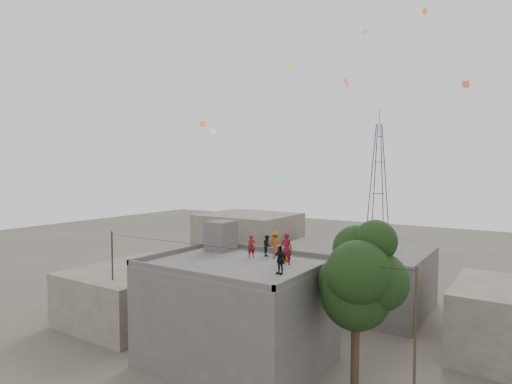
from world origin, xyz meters
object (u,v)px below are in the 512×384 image
tree (360,278)px  transmission_tower (378,187)px  person_red_adult (286,249)px  stair_head_box (221,236)px  person_dark_adult (280,260)px

tree → transmission_tower: transmission_tower is taller
tree → person_red_adult: tree is taller
transmission_tower → tree: bearing=-73.9°
stair_head_box → person_red_adult: 6.03m
tree → transmission_tower: bearing=106.1°
stair_head_box → person_dark_adult: 7.63m
tree → person_red_adult: size_ratio=4.93×
stair_head_box → person_dark_adult: (6.73, -3.58, -0.23)m
transmission_tower → person_dark_adult: 41.72m
person_red_adult → person_dark_adult: (0.85, -2.24, -0.16)m
tree → transmission_tower: 41.12m
stair_head_box → tree: 10.80m
stair_head_box → tree: size_ratio=0.22×
person_dark_adult → person_red_adult: bearing=122.7°
stair_head_box → person_red_adult: bearing=-12.8°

